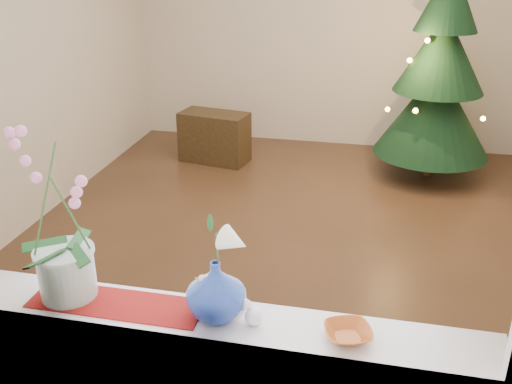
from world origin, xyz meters
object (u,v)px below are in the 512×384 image
amber_dish (348,334)px  side_table (215,137)px  orchid_pot (58,218)px  blue_vase (216,286)px  paperweight (254,316)px  xmas_tree (439,74)px  swan (224,298)px

amber_dish → side_table: (-1.67, 4.00, -0.67)m
orchid_pot → amber_dish: size_ratio=4.86×
blue_vase → paperweight: (0.15, -0.02, -0.10)m
blue_vase → side_table: size_ratio=0.38×
orchid_pot → blue_vase: bearing=-0.6°
paperweight → side_table: (-1.32, 3.99, -0.68)m
orchid_pot → side_table: orchid_pot is taller
orchid_pot → xmas_tree: size_ratio=0.34×
xmas_tree → side_table: size_ratio=2.88×
orchid_pot → side_table: size_ratio=0.97×
swan → xmas_tree: size_ratio=0.10×
blue_vase → xmas_tree: 4.19m
paperweight → xmas_tree: size_ratio=0.03×
orchid_pot → paperweight: orchid_pot is taller
amber_dish → side_table: 4.38m
orchid_pot → amber_dish: (1.12, -0.03, -0.33)m
xmas_tree → swan: bearing=-104.7°
blue_vase → side_table: 4.21m
orchid_pot → side_table: 4.12m
swan → blue_vase: blue_vase is taller
xmas_tree → side_table: xmas_tree is taller
paperweight → side_table: bearing=108.3°
paperweight → xmas_tree: (0.95, 4.07, 0.09)m
orchid_pot → blue_vase: size_ratio=2.57×
amber_dish → orchid_pot: bearing=178.3°
swan → paperweight: bearing=9.2°
paperweight → amber_dish: bearing=-1.3°
swan → side_table: swan is taller
blue_vase → paperweight: size_ratio=3.87×
orchid_pot → xmas_tree: 4.40m
paperweight → amber_dish: (0.35, -0.01, -0.02)m
amber_dish → side_table: amber_dish is taller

